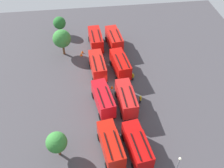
% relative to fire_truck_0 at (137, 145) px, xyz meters
% --- Properties ---
extents(ground_plane, '(63.00, 63.00, 0.00)m').
position_rel_fire_truck_0_xyz_m(ground_plane, '(13.42, 1.91, -2.15)').
color(ground_plane, '#423F44').
extents(fire_truck_0, '(7.47, 3.56, 3.88)m').
position_rel_fire_truck_0_xyz_m(fire_truck_0, '(0.00, 0.00, 0.00)').
color(fire_truck_0, red).
rests_on(fire_truck_0, ground).
extents(fire_truck_1, '(7.32, 3.08, 3.88)m').
position_rel_fire_truck_0_xyz_m(fire_truck_1, '(9.03, 0.07, 0.00)').
color(fire_truck_1, red).
rests_on(fire_truck_1, ground).
extents(fire_truck_2, '(7.46, 3.53, 3.88)m').
position_rel_fire_truck_0_xyz_m(fire_truck_2, '(17.87, -0.24, 0.00)').
color(fire_truck_2, red).
rests_on(fire_truck_2, ground).
extents(fire_truck_3, '(7.42, 3.38, 3.88)m').
position_rel_fire_truck_0_xyz_m(fire_truck_3, '(26.31, -0.15, 0.00)').
color(fire_truck_3, red).
rests_on(fire_truck_3, ground).
extents(fire_truck_4, '(7.47, 3.57, 3.88)m').
position_rel_fire_truck_0_xyz_m(fire_truck_4, '(0.58, 3.70, 0.00)').
color(fire_truck_4, red).
rests_on(fire_truck_4, ground).
extents(fire_truck_5, '(7.50, 3.69, 3.88)m').
position_rel_fire_truck_0_xyz_m(fire_truck_5, '(9.42, 3.90, 0.00)').
color(fire_truck_5, red).
rests_on(fire_truck_5, ground).
extents(fire_truck_6, '(7.37, 3.21, 3.88)m').
position_rel_fire_truck_0_xyz_m(fire_truck_6, '(17.98, 4.13, 0.00)').
color(fire_truck_6, red).
rests_on(fire_truck_6, ground).
extents(fire_truck_7, '(7.32, 3.08, 3.88)m').
position_rel_fire_truck_0_xyz_m(fire_truck_7, '(26.69, 3.81, 0.00)').
color(fire_truck_7, red).
rests_on(fire_truck_7, ground).
extents(firefighter_0, '(0.46, 0.32, 1.67)m').
position_rel_fire_truck_0_xyz_m(firefighter_0, '(9.58, -2.56, -1.22)').
color(firefighter_0, black).
rests_on(firefighter_0, ground).
extents(firefighter_1, '(0.43, 0.48, 1.61)m').
position_rel_fire_truck_0_xyz_m(firefighter_1, '(15.41, -2.31, -1.26)').
color(firefighter_1, black).
rests_on(firefighter_1, ground).
extents(tree_1, '(3.02, 3.02, 4.67)m').
position_rel_fire_truck_0_xyz_m(tree_1, '(1.24, 11.20, 0.99)').
color(tree_1, brown).
rests_on(tree_1, ground).
extents(tree_2, '(3.72, 3.72, 5.77)m').
position_rel_fire_truck_0_xyz_m(tree_2, '(25.22, 10.75, 1.73)').
color(tree_2, brown).
rests_on(tree_2, ground).
extents(tree_3, '(2.84, 2.84, 4.41)m').
position_rel_fire_truck_0_xyz_m(tree_3, '(32.91, 11.54, 0.81)').
color(tree_3, brown).
rests_on(tree_3, ground).
extents(traffic_cone_0, '(0.47, 0.47, 0.68)m').
position_rel_fire_truck_0_xyz_m(traffic_cone_0, '(25.05, 6.89, -1.81)').
color(traffic_cone_0, '#F2600C').
rests_on(traffic_cone_0, ground).
extents(traffic_cone_1, '(0.52, 0.52, 0.74)m').
position_rel_fire_truck_0_xyz_m(traffic_cone_1, '(24.14, 7.17, -1.78)').
color(traffic_cone_1, '#F2600C').
rests_on(traffic_cone_1, ground).
extents(traffic_cone_2, '(0.48, 0.48, 0.68)m').
position_rel_fire_truck_0_xyz_m(traffic_cone_2, '(13.77, 1.87, -1.81)').
color(traffic_cone_2, '#F2600C').
rests_on(traffic_cone_2, ground).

